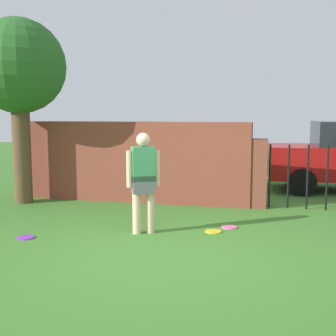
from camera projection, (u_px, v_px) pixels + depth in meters
ground_plane at (160, 255)px, 6.02m from camera, size 40.00×40.00×0.00m
brick_wall at (134, 162)px, 9.66m from camera, size 5.06×0.50×1.73m
tree at (18, 70)px, 9.24m from camera, size 1.98×1.98×3.89m
person at (143, 178)px, 7.04m from camera, size 0.49×0.36×1.62m
fence_gate at (317, 175)px, 8.79m from camera, size 2.83×0.44×1.40m
frisbee_purple at (26, 237)px, 6.86m from camera, size 0.27×0.27×0.02m
frisbee_pink at (229, 227)px, 7.48m from camera, size 0.27×0.27×0.02m
frisbee_yellow at (213, 231)px, 7.21m from camera, size 0.27×0.27×0.02m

